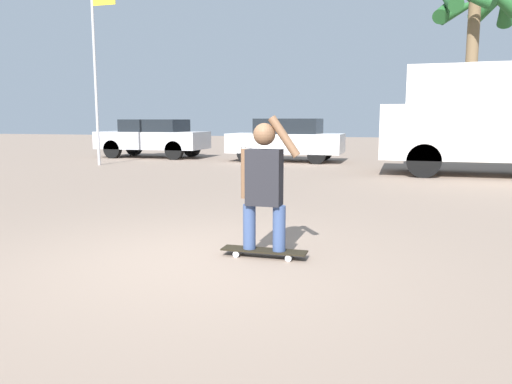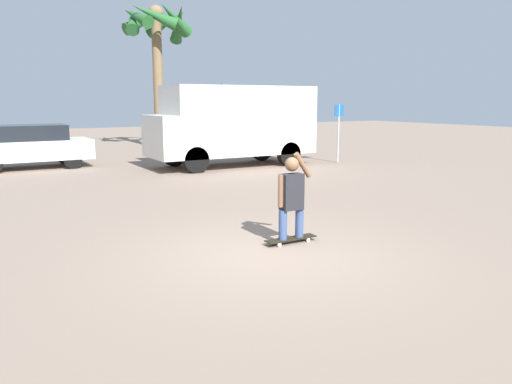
{
  "view_description": "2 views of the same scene",
  "coord_description": "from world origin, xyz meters",
  "px_view_note": "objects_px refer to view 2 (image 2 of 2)",
  "views": [
    {
      "loc": [
        2.08,
        -4.77,
        1.51
      ],
      "look_at": [
        0.38,
        1.02,
        0.63
      ],
      "focal_mm": 35.0,
      "sensor_mm": 36.0,
      "label": 1
    },
    {
      "loc": [
        -4.0,
        -6.42,
        2.39
      ],
      "look_at": [
        0.36,
        1.08,
        0.81
      ],
      "focal_mm": 35.0,
      "sensor_mm": 36.0,
      "label": 2
    }
  ],
  "objects_px": {
    "parked_car_white": "(31,146)",
    "camper_van": "(234,122)",
    "skateboard": "(291,239)",
    "street_sign": "(339,125)",
    "person_skateboarder": "(291,193)",
    "palm_tree_near_van": "(156,31)"
  },
  "relations": [
    {
      "from": "parked_car_white",
      "to": "camper_van",
      "type": "bearing_deg",
      "value": -24.77
    },
    {
      "from": "camper_van",
      "to": "street_sign",
      "type": "bearing_deg",
      "value": -16.59
    },
    {
      "from": "street_sign",
      "to": "parked_car_white",
      "type": "bearing_deg",
      "value": 158.18
    },
    {
      "from": "palm_tree_near_van",
      "to": "street_sign",
      "type": "height_order",
      "value": "palm_tree_near_van"
    },
    {
      "from": "parked_car_white",
      "to": "person_skateboarder",
      "type": "bearing_deg",
      "value": -78.2
    },
    {
      "from": "skateboard",
      "to": "parked_car_white",
      "type": "relative_size",
      "value": 0.23
    },
    {
      "from": "skateboard",
      "to": "palm_tree_near_van",
      "type": "relative_size",
      "value": 0.13
    },
    {
      "from": "camper_van",
      "to": "person_skateboarder",
      "type": "bearing_deg",
      "value": -112.53
    },
    {
      "from": "palm_tree_near_van",
      "to": "parked_car_white",
      "type": "bearing_deg",
      "value": -141.36
    },
    {
      "from": "person_skateboarder",
      "to": "parked_car_white",
      "type": "bearing_deg",
      "value": 101.8
    },
    {
      "from": "parked_car_white",
      "to": "street_sign",
      "type": "height_order",
      "value": "street_sign"
    },
    {
      "from": "camper_van",
      "to": "parked_car_white",
      "type": "relative_size",
      "value": 1.48
    },
    {
      "from": "street_sign",
      "to": "palm_tree_near_van",
      "type": "bearing_deg",
      "value": 112.27
    },
    {
      "from": "parked_car_white",
      "to": "street_sign",
      "type": "relative_size",
      "value": 1.83
    },
    {
      "from": "skateboard",
      "to": "street_sign",
      "type": "xyz_separation_m",
      "value": [
        7.96,
        8.45,
        1.39
      ]
    },
    {
      "from": "person_skateboarder",
      "to": "camper_van",
      "type": "distance_m",
      "value": 10.45
    },
    {
      "from": "parked_car_white",
      "to": "skateboard",
      "type": "bearing_deg",
      "value": -78.2
    },
    {
      "from": "palm_tree_near_van",
      "to": "street_sign",
      "type": "xyz_separation_m",
      "value": [
        3.93,
        -9.59,
        -4.35
      ]
    },
    {
      "from": "camper_van",
      "to": "street_sign",
      "type": "distance_m",
      "value": 4.14
    },
    {
      "from": "palm_tree_near_van",
      "to": "street_sign",
      "type": "distance_m",
      "value": 11.24
    },
    {
      "from": "skateboard",
      "to": "person_skateboarder",
      "type": "xyz_separation_m",
      "value": [
        -0.0,
        0.0,
        0.79
      ]
    },
    {
      "from": "camper_van",
      "to": "palm_tree_near_van",
      "type": "xyz_separation_m",
      "value": [
        0.03,
        8.41,
        4.19
      ]
    }
  ]
}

